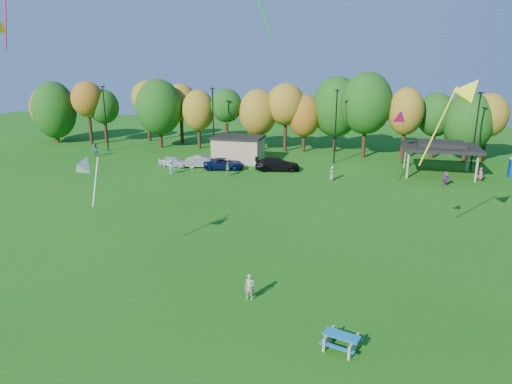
% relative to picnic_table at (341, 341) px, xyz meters
% --- Properties ---
extents(ground, '(160.00, 160.00, 0.00)m').
position_rel_picnic_table_xyz_m(ground, '(-5.71, -1.33, -0.41)').
color(ground, '#19600F').
rests_on(ground, ground).
extents(tree_line, '(93.57, 10.55, 11.15)m').
position_rel_picnic_table_xyz_m(tree_line, '(-6.74, 44.18, 5.50)').
color(tree_line, black).
rests_on(tree_line, ground).
extents(lamp_posts, '(64.50, 0.25, 9.09)m').
position_rel_picnic_table_xyz_m(lamp_posts, '(-3.71, 38.67, 4.49)').
color(lamp_posts, black).
rests_on(lamp_posts, ground).
extents(utility_building, '(6.30, 4.30, 3.25)m').
position_rel_picnic_table_xyz_m(utility_building, '(-15.71, 36.67, 1.23)').
color(utility_building, tan).
rests_on(utility_building, ground).
extents(pavilion, '(8.20, 6.20, 3.77)m').
position_rel_picnic_table_xyz_m(pavilion, '(8.29, 35.67, 2.82)').
color(pavilion, tan).
rests_on(pavilion, ground).
extents(picnic_table, '(1.93, 1.74, 0.71)m').
position_rel_picnic_table_xyz_m(picnic_table, '(0.00, 0.00, 0.00)').
color(picnic_table, tan).
rests_on(picnic_table, ground).
extents(kite_flyer, '(0.57, 0.40, 1.51)m').
position_rel_picnic_table_xyz_m(kite_flyer, '(-5.18, 3.21, 0.35)').
color(kite_flyer, tan).
rests_on(kite_flyer, ground).
extents(car_a, '(3.89, 1.99, 1.27)m').
position_rel_picnic_table_xyz_m(car_a, '(-22.51, 31.86, 0.22)').
color(car_a, silver).
rests_on(car_a, ground).
extents(car_b, '(4.60, 2.43, 1.44)m').
position_rel_picnic_table_xyz_m(car_b, '(-18.85, 32.42, 0.31)').
color(car_b, '#949499').
rests_on(car_b, ground).
extents(car_c, '(5.19, 3.24, 1.34)m').
position_rel_picnic_table_xyz_m(car_c, '(-16.12, 32.04, 0.26)').
color(car_c, '#0B1745').
rests_on(car_c, ground).
extents(car_d, '(5.60, 3.19, 1.53)m').
position_rel_picnic_table_xyz_m(car_d, '(-9.85, 33.02, 0.35)').
color(car_d, black).
rests_on(car_d, ground).
extents(far_person_0, '(0.82, 0.91, 1.57)m').
position_rel_picnic_table_xyz_m(far_person_0, '(-3.16, 30.15, 0.37)').
color(far_person_0, '#6E9063').
rests_on(far_person_0, ground).
extents(far_person_1, '(1.36, 1.39, 1.59)m').
position_rel_picnic_table_xyz_m(far_person_1, '(8.39, 30.51, 0.39)').
color(far_person_1, '#953E96').
rests_on(far_person_1, ground).
extents(far_person_2, '(0.60, 0.68, 1.56)m').
position_rel_picnic_table_xyz_m(far_person_2, '(12.28, 33.33, 0.37)').
color(far_person_2, '#C55D7A').
rests_on(far_person_2, ground).
extents(far_person_3, '(1.22, 0.95, 1.66)m').
position_rel_picnic_table_xyz_m(far_person_3, '(-21.21, 28.29, 0.42)').
color(far_person_3, '#5698BE').
rests_on(far_person_3, ground).
extents(far_person_4, '(0.85, 1.00, 1.61)m').
position_rel_picnic_table_xyz_m(far_person_4, '(-14.70, 29.03, 0.39)').
color(far_person_4, '#758B55').
rests_on(far_person_4, ground).
extents(far_person_5, '(1.04, 0.90, 1.82)m').
position_rel_picnic_table_xyz_m(far_person_5, '(-35.28, 34.92, 0.50)').
color(far_person_5, '#4B65A5').
rests_on(far_person_5, ground).
extents(kite_0, '(3.45, 1.83, 5.57)m').
position_rel_picnic_table_xyz_m(kite_0, '(5.88, 10.07, 10.63)').
color(kite_0, '#FCFF1A').
extents(kite_9, '(1.02, 1.20, 1.06)m').
position_rel_picnic_table_xyz_m(kite_9, '(2.15, 8.34, 9.29)').
color(kite_9, '#D20B4F').
extents(kite_12, '(1.10, 2.19, 3.50)m').
position_rel_picnic_table_xyz_m(kite_12, '(-15.27, 4.06, 6.48)').
color(kite_12, silver).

